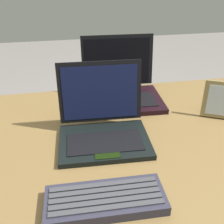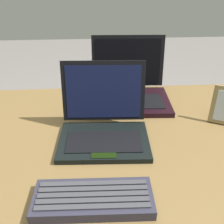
{
  "view_description": "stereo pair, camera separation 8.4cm",
  "coord_description": "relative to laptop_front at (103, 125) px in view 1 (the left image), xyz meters",
  "views": [
    {
      "loc": [
        -0.16,
        -0.73,
        1.26
      ],
      "look_at": [
        -0.03,
        -0.01,
        0.83
      ],
      "focal_mm": 41.98,
      "sensor_mm": 36.0,
      "label": 1
    },
    {
      "loc": [
        -0.08,
        -0.74,
        1.26
      ],
      "look_at": [
        -0.03,
        -0.01,
        0.83
      ],
      "focal_mm": 41.98,
      "sensor_mm": 36.0,
      "label": 2
    }
  ],
  "objects": [
    {
      "name": "laptop_rear",
      "position": [
        0.12,
        0.27,
        -0.0
      ],
      "size": [
        0.35,
        0.29,
        0.26
      ],
      "color": "black",
      "rests_on": "desk"
    },
    {
      "name": "external_keyboard",
      "position": [
        -0.04,
        -0.29,
        -0.04
      ],
      "size": [
        0.31,
        0.13,
        0.03
      ],
      "color": "#282735",
      "rests_on": "desk"
    },
    {
      "name": "laptop_front",
      "position": [
        0.0,
        0.0,
        0.0
      ],
      "size": [
        0.31,
        0.26,
        0.24
      ],
      "color": "black",
      "rests_on": "desk"
    },
    {
      "name": "photo_frame",
      "position": [
        0.48,
        0.05,
        0.02
      ],
      "size": [
        0.16,
        0.1,
        0.15
      ],
      "color": "olive",
      "rests_on": "desk"
    },
    {
      "name": "desk",
      "position": [
        0.06,
        -0.01,
        -0.14
      ],
      "size": [
        1.44,
        0.84,
        0.72
      ],
      "color": "brown",
      "rests_on": "ground"
    }
  ]
}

